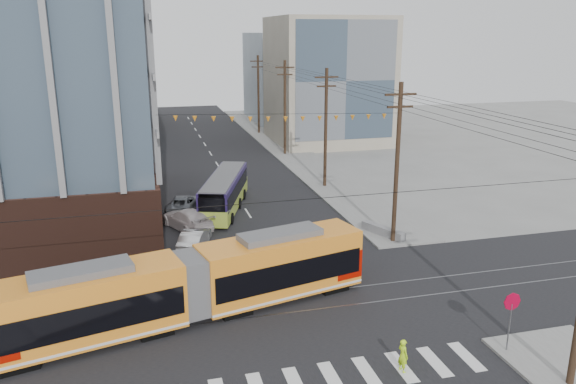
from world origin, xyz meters
name	(u,v)px	position (x,y,z in m)	size (l,w,h in m)	color
ground	(327,340)	(0.00, 0.00, 0.00)	(160.00, 160.00, 0.00)	slate
bg_bldg_nw_near	(60,75)	(-17.00, 52.00, 9.00)	(18.00, 16.00, 18.00)	#8C99A5
bg_bldg_ne_near	(327,81)	(16.00, 48.00, 8.00)	(14.00, 14.00, 16.00)	gray
bg_bldg_nw_far	(96,59)	(-14.00, 72.00, 10.00)	(16.00, 18.00, 20.00)	gray
bg_bldg_ne_far	(300,77)	(18.00, 68.00, 7.00)	(16.00, 16.00, 14.00)	#8C99A5
utility_pole_far	(258,95)	(8.50, 56.00, 5.50)	(0.30, 0.30, 11.00)	black
streetcar	(191,285)	(-5.99, 3.70, 1.84)	(19.13, 2.69, 3.69)	orange
city_bus	(224,192)	(-1.65, 21.41, 1.50)	(2.29, 10.57, 2.99)	#221644
parked_car_silver	(194,239)	(-4.91, 13.40, 0.68)	(1.45, 4.16, 1.37)	silver
parked_car_white	(187,219)	(-5.05, 17.51, 0.76)	(2.12, 5.21, 1.51)	beige
parked_car_grey	(183,203)	(-4.97, 22.04, 0.63)	(2.11, 4.57, 1.27)	#4B4F56
pedestrian	(403,356)	(2.29, -3.27, 0.76)	(0.56, 0.36, 1.52)	#BCF61B
stop_sign	(509,325)	(7.52, -3.16, 1.40)	(0.85, 0.85, 2.79)	#9E0021
jersey_barrier	(383,232)	(8.30, 12.23, 0.37)	(0.84, 3.72, 0.74)	#5D5B66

